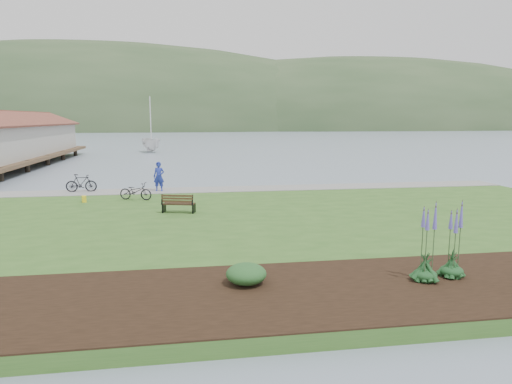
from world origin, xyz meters
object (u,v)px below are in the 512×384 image
(person, at_px, (159,174))
(park_bench, at_px, (178,203))
(sailboat, at_px, (152,152))
(bicycle_a, at_px, (136,191))

(person, bearing_deg, park_bench, -66.02)
(person, relative_size, sailboat, 0.08)
(park_bench, distance_m, sailboat, 44.42)
(person, xyz_separation_m, sailboat, (-3.00, 37.78, -1.42))
(sailboat, bearing_deg, bicycle_a, -105.50)
(person, height_order, bicycle_a, person)
(bicycle_a, relative_size, sailboat, 0.07)
(bicycle_a, xyz_separation_m, sailboat, (-1.93, 40.48, -0.86))
(person, bearing_deg, sailboat, 108.15)
(bicycle_a, height_order, sailboat, sailboat)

